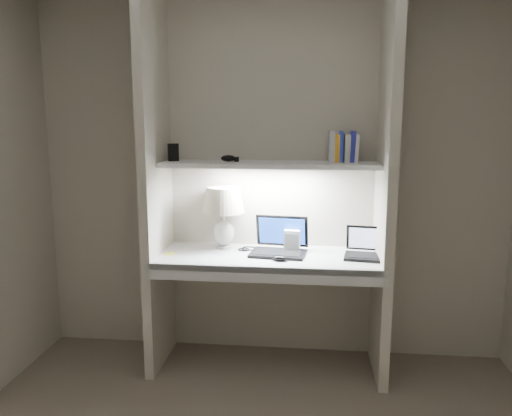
# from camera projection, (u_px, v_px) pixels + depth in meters

# --- Properties ---
(back_wall) EXTENTS (3.20, 0.01, 2.50)m
(back_wall) POSITION_uv_depth(u_px,v_px,m) (271.00, 177.00, 3.42)
(back_wall) COLOR #BEB5A3
(back_wall) RESTS_ON floor
(alcove_panel_left) EXTENTS (0.06, 0.55, 2.50)m
(alcove_panel_left) POSITION_uv_depth(u_px,v_px,m) (156.00, 180.00, 3.23)
(alcove_panel_left) COLOR #BEB5A3
(alcove_panel_left) RESTS_ON floor
(alcove_panel_right) EXTENTS (0.06, 0.55, 2.50)m
(alcove_panel_right) POSITION_uv_depth(u_px,v_px,m) (386.00, 183.00, 3.08)
(alcove_panel_right) COLOR #BEB5A3
(alcove_panel_right) RESTS_ON floor
(desk) EXTENTS (1.40, 0.55, 0.04)m
(desk) POSITION_uv_depth(u_px,v_px,m) (268.00, 258.00, 3.24)
(desk) COLOR white
(desk) RESTS_ON alcove_panel_left
(desk_apron) EXTENTS (1.46, 0.03, 0.10)m
(desk_apron) POSITION_uv_depth(u_px,v_px,m) (264.00, 274.00, 2.99)
(desk_apron) COLOR silver
(desk_apron) RESTS_ON desk
(shelf) EXTENTS (1.40, 0.36, 0.03)m
(shelf) POSITION_uv_depth(u_px,v_px,m) (269.00, 164.00, 3.23)
(shelf) COLOR silver
(shelf) RESTS_ON back_wall
(strip_light) EXTENTS (0.60, 0.04, 0.02)m
(strip_light) POSITION_uv_depth(u_px,v_px,m) (269.00, 168.00, 3.23)
(strip_light) COLOR white
(strip_light) RESTS_ON shelf
(table_lamp) EXTENTS (0.29, 0.29, 0.42)m
(table_lamp) POSITION_uv_depth(u_px,v_px,m) (223.00, 207.00, 3.36)
(table_lamp) COLOR white
(table_lamp) RESTS_ON desk
(laptop_main) EXTENTS (0.38, 0.34, 0.24)m
(laptop_main) POSITION_uv_depth(u_px,v_px,m) (279.00, 245.00, 3.28)
(laptop_main) COLOR black
(laptop_main) RESTS_ON desk
(laptop_netbook) EXTENTS (0.33, 0.30, 0.19)m
(laptop_netbook) POSITION_uv_depth(u_px,v_px,m) (369.00, 250.00, 3.19)
(laptop_netbook) COLOR black
(laptop_netbook) RESTS_ON desk
(speaker) EXTENTS (0.11, 0.08, 0.14)m
(speaker) POSITION_uv_depth(u_px,v_px,m) (292.00, 241.00, 3.31)
(speaker) COLOR silver
(speaker) RESTS_ON desk
(mouse) EXTENTS (0.11, 0.08, 0.04)m
(mouse) POSITION_uv_depth(u_px,v_px,m) (279.00, 258.00, 3.10)
(mouse) COLOR black
(mouse) RESTS_ON desk
(cable_coil) EXTENTS (0.12, 0.12, 0.01)m
(cable_coil) POSITION_uv_depth(u_px,v_px,m) (249.00, 248.00, 3.38)
(cable_coil) COLOR black
(cable_coil) RESTS_ON desk
(sticky_note) EXTENTS (0.08, 0.08, 0.00)m
(sticky_note) POSITION_uv_depth(u_px,v_px,m) (170.00, 254.00, 3.26)
(sticky_note) COLOR #ECFF35
(sticky_note) RESTS_ON desk
(book_row) EXTENTS (0.19, 0.13, 0.20)m
(book_row) POSITION_uv_depth(u_px,v_px,m) (343.00, 147.00, 3.22)
(book_row) COLOR white
(book_row) RESTS_ON shelf
(shelf_box) EXTENTS (0.08, 0.07, 0.12)m
(shelf_box) POSITION_uv_depth(u_px,v_px,m) (173.00, 152.00, 3.30)
(shelf_box) COLOR black
(shelf_box) RESTS_ON shelf
(shelf_gadget) EXTENTS (0.11, 0.09, 0.04)m
(shelf_gadget) POSITION_uv_depth(u_px,v_px,m) (228.00, 158.00, 3.26)
(shelf_gadget) COLOR black
(shelf_gadget) RESTS_ON shelf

